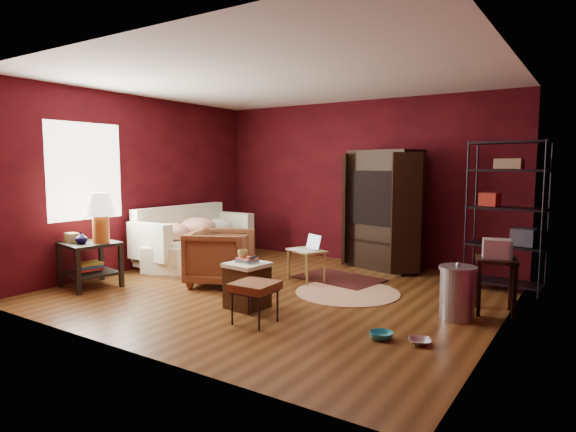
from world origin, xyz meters
name	(u,v)px	position (x,y,z in m)	size (l,w,h in m)	color
room	(277,187)	(-0.04, -0.01, 1.40)	(5.54, 5.04, 2.84)	brown
sofa	(194,239)	(-2.25, 0.69, 0.43)	(2.20, 0.64, 0.86)	white
armchair	(221,254)	(-0.92, -0.14, 0.43)	(0.83, 0.78, 0.86)	black
pet_bowl_steel	(420,333)	(2.20, -0.88, 0.11)	(0.22, 0.05, 0.22)	#B4B7BB
pet_bowl_turquoise	(382,328)	(1.84, -0.95, 0.11)	(0.23, 0.07, 0.23)	teal
vase	(81,238)	(-2.29, -1.40, 0.71)	(0.16, 0.17, 0.16)	#0B0C3A
mug	(243,253)	(0.05, -0.85, 0.66)	(0.12, 0.09, 0.12)	#D1CF66
side_table	(95,231)	(-2.25, -1.21, 0.79)	(0.77, 0.77, 1.31)	black
sofa_cushions	(193,238)	(-2.26, 0.68, 0.44)	(0.90, 2.18, 0.91)	white
hamper	(247,284)	(0.10, -0.84, 0.28)	(0.48, 0.48, 0.62)	#43280F
footstool	(255,288)	(0.52, -1.24, 0.39)	(0.45, 0.45, 0.45)	black
rug_round	(347,292)	(0.80, 0.41, 0.01)	(1.64, 1.64, 0.01)	beige
rug_oriental	(339,278)	(0.36, 1.04, 0.02)	(1.33, 1.00, 0.01)	#541C16
laptop_desk	(307,253)	(0.02, 0.67, 0.42)	(0.66, 0.58, 0.68)	olive
tv_armoire	(384,207)	(0.60, 2.12, 1.01)	(1.47, 1.04, 1.93)	black
wire_shelving	(508,209)	(2.52, 1.70, 1.10)	(1.02, 0.51, 2.01)	black
small_stand	(497,258)	(2.60, 0.54, 0.64)	(0.52, 0.52, 0.86)	black
trash_can	(457,292)	(2.29, 0.08, 0.30)	(0.43, 0.43, 0.64)	#ACADB4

